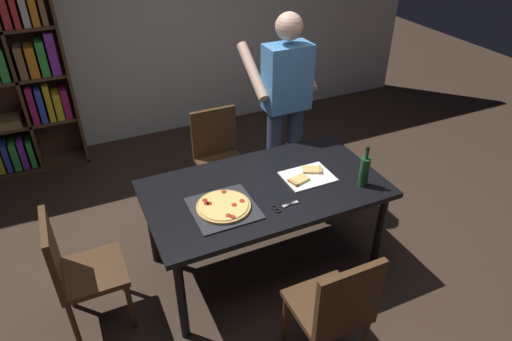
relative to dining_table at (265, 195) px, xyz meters
The scene contains 11 objects.
ground_plane 0.68m from the dining_table, ahead, with size 12.00×12.00×0.00m, color #38281E.
back_wall 2.70m from the dining_table, 90.00° to the left, with size 6.40×0.10×2.80m, color silver.
dining_table is the anchor object (origin of this frame).
chair_near_camera 0.98m from the dining_table, 90.00° to the right, with size 0.42×0.42×0.90m.
chair_far_side 0.98m from the dining_table, 90.00° to the left, with size 0.42×0.42×0.90m.
chair_left_end 1.35m from the dining_table, behind, with size 0.42×0.42×0.90m.
person_serving_pizza 0.97m from the dining_table, 53.63° to the left, with size 0.55×0.54×1.75m.
pepperoni_pizza_on_tray 0.39m from the dining_table, 162.08° to the right, with size 0.42×0.42×0.04m.
pizza_slices_on_towel 0.35m from the dining_table, ahead, with size 0.36×0.28×0.03m.
wine_bottle 0.73m from the dining_table, 22.65° to the right, with size 0.07×0.07×0.32m.
kitchen_scissors 0.28m from the dining_table, 91.06° to the right, with size 0.19×0.09×0.01m.
Camera 1 is at (-1.16, -2.37, 2.61)m, focal length 31.64 mm.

